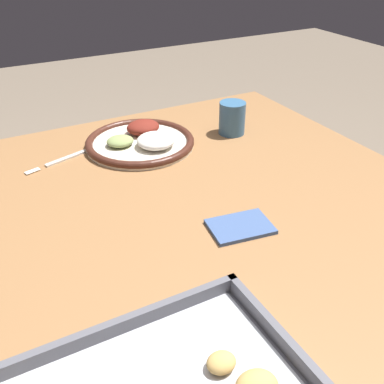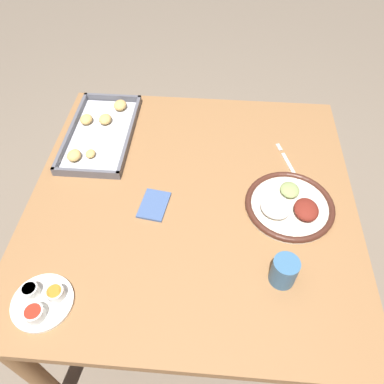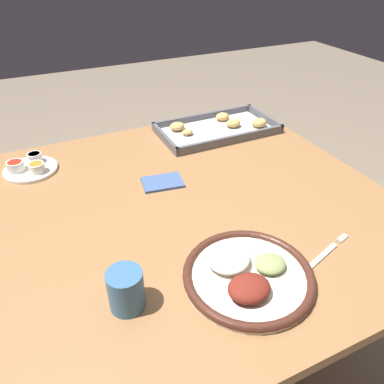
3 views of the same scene
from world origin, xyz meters
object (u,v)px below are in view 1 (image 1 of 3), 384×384
at_px(fork, 71,156).
at_px(drinking_cup, 232,118).
at_px(napkin, 240,227).
at_px(dinner_plate, 141,141).

relative_size(fork, drinking_cup, 2.48).
bearing_deg(drinking_cup, napkin, 59.64).
bearing_deg(dinner_plate, drinking_cup, 170.46).
bearing_deg(napkin, dinner_plate, -86.69).
xyz_separation_m(dinner_plate, drinking_cup, (-0.25, 0.04, 0.03)).
height_order(fork, drinking_cup, drinking_cup).
bearing_deg(napkin, fork, -65.67).
distance_m(fork, napkin, 0.49).
xyz_separation_m(fork, drinking_cup, (-0.43, 0.06, 0.04)).
bearing_deg(fork, napkin, 96.67).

